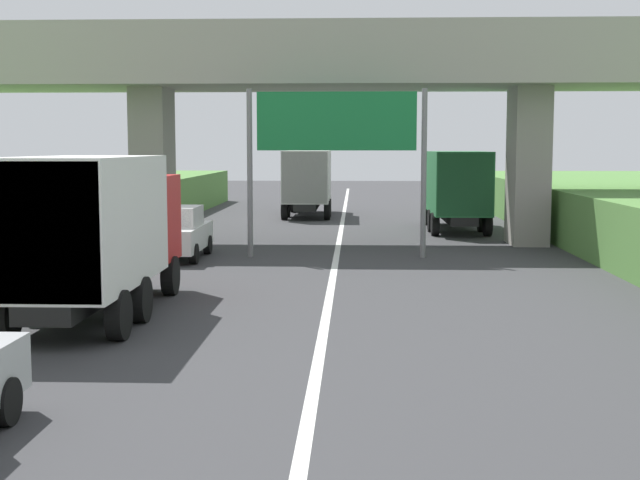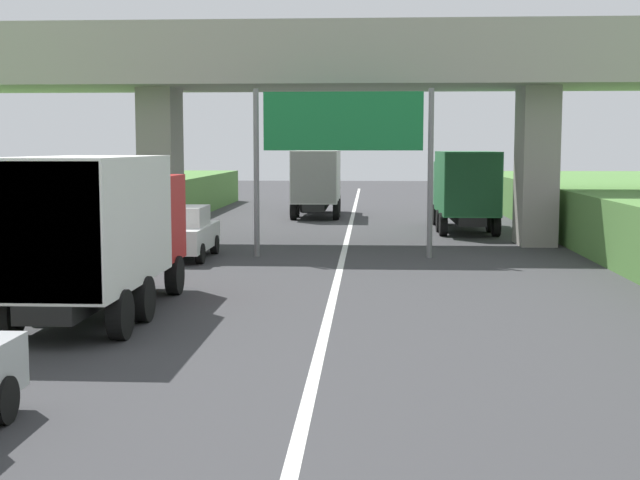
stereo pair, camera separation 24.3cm
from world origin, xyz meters
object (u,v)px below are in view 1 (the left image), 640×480
Objects in this scene: truck_red at (96,227)px; overhead_highway_sign at (337,133)px; car_white at (176,233)px; truck_green at (456,186)px; truck_black at (308,179)px.

overhead_highway_sign is at bearing 64.64° from truck_red.
overhead_highway_sign is 6.17m from car_white.
overhead_highway_sign is 0.81× the size of truck_green.
truck_red is at bearing -116.53° from truck_green.
truck_green is (6.82, -7.68, 0.00)m from truck_black.
truck_black reaches higher than car_white.
truck_black is at bearing 83.67° from truck_red.
truck_green is 1.78× the size of car_white.
truck_black is (-1.85, 17.12, -2.16)m from overhead_highway_sign.
truck_red is (-4.89, -10.33, -2.16)m from overhead_highway_sign.
car_white is (-5.21, -0.62, -3.23)m from overhead_highway_sign.
truck_red is (-3.04, -27.44, 0.00)m from truck_black.
truck_red is 9.77m from car_white.
truck_black is at bearing 131.59° from truck_green.
car_white is at bearing -173.18° from overhead_highway_sign.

